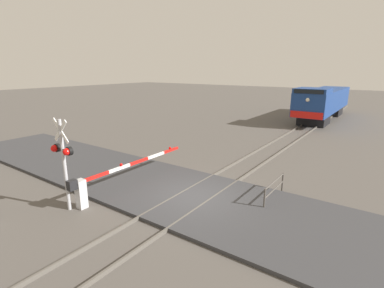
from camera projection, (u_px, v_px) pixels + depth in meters
The scene contains 8 objects.
ground_plane at pixel (195, 199), 12.85m from camera, with size 160.00×160.00×0.00m, color #514C47.
rail_track_left at pixel (182, 193), 13.23m from camera, with size 0.08×80.00×0.15m, color #59544C.
rail_track_right at pixel (208, 201), 12.43m from camera, with size 0.08×80.00×0.15m, color #59544C.
road_surface at pixel (195, 197), 12.83m from camera, with size 36.00×5.53×0.15m, color #38383A.
locomotive at pixel (323, 102), 32.32m from camera, with size 3.10×14.67×3.80m.
crossing_signal at pixel (63, 155), 11.28m from camera, with size 1.18×0.33×3.80m.
crossing_gate at pixel (101, 181), 12.61m from camera, with size 0.36×7.00×1.35m.
guard_railing at pixel (274, 188), 12.54m from camera, with size 0.08×2.32×0.95m.
Camera 1 is at (6.72, -9.69, 5.65)m, focal length 26.91 mm.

